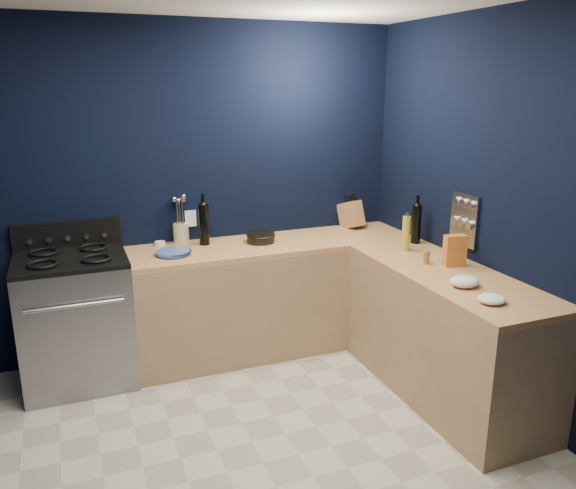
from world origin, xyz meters
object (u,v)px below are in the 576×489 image
knife_block (351,215)px  crouton_bag (455,251)px  utensil_crock (181,233)px  gas_range (77,322)px  plate_stack (173,253)px

knife_block → crouton_bag: 1.26m
knife_block → utensil_crock: bearing=164.9°
gas_range → utensil_crock: (0.84, 0.27, 0.52)m
gas_range → crouton_bag: (2.48, -1.02, 0.55)m
utensil_crock → knife_block: (1.49, -0.04, 0.03)m
gas_range → plate_stack: (0.71, -0.04, 0.46)m
plate_stack → knife_block: size_ratio=1.13×
gas_range → utensil_crock: size_ratio=5.95×
gas_range → utensil_crock: 1.02m
crouton_bag → gas_range: bearing=168.2°
gas_range → knife_block: bearing=5.5°
gas_range → plate_stack: size_ratio=3.64×
plate_stack → crouton_bag: crouton_bag is taller
gas_range → knife_block: (2.33, 0.23, 0.55)m
utensil_crock → crouton_bag: crouton_bag is taller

